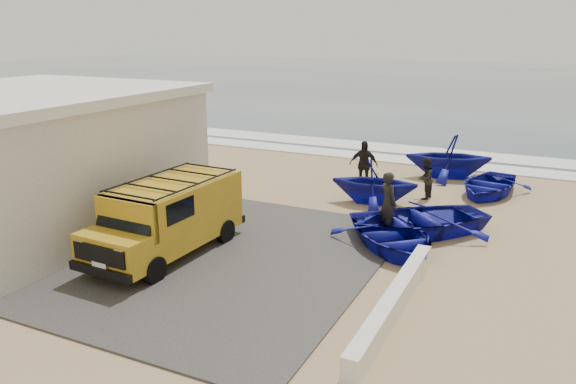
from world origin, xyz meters
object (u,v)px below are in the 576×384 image
(boat_mid_right, at_px, (488,185))
(boat_far_left, at_px, (449,156))
(fisherman_back, at_px, (363,165))
(boat_mid_left, at_px, (374,182))
(boat_near_right, at_px, (418,220))
(parapet, at_px, (394,302))
(van, at_px, (169,215))
(fisherman_front, at_px, (388,203))
(fisherman_middle, at_px, (425,178))
(boat_near_left, at_px, (392,235))
(building, at_px, (26,157))

(boat_mid_right, height_order, boat_far_left, boat_far_left)
(fisherman_back, bearing_deg, boat_mid_right, 4.90)
(boat_mid_left, bearing_deg, boat_near_right, -147.11)
(fisherman_back, bearing_deg, boat_mid_left, -69.78)
(parapet, relative_size, van, 1.19)
(fisherman_front, distance_m, fisherman_back, 5.09)
(fisherman_back, bearing_deg, fisherman_middle, -18.41)
(boat_near_left, bearing_deg, parapet, -114.35)
(fisherman_front, bearing_deg, building, 60.13)
(fisherman_middle, height_order, fisherman_back, fisherman_back)
(boat_near_left, relative_size, fisherman_front, 2.04)
(boat_near_left, distance_m, fisherman_back, 6.48)
(building, relative_size, boat_mid_right, 2.51)
(van, relative_size, boat_mid_left, 1.64)
(van, height_order, fisherman_front, van)
(boat_mid_left, xyz_separation_m, fisherman_front, (1.29, -2.75, 0.16))
(boat_mid_left, xyz_separation_m, boat_mid_right, (3.62, 2.96, -0.42))
(fisherman_middle, bearing_deg, van, -23.90)
(boat_mid_right, xyz_separation_m, fisherman_back, (-4.63, -1.17, 0.57))
(boat_mid_right, bearing_deg, fisherman_front, -102.54)
(building, distance_m, fisherman_middle, 13.85)
(parapet, relative_size, boat_mid_left, 1.94)
(building, relative_size, parapet, 1.57)
(boat_far_left, xyz_separation_m, fisherman_middle, (-0.20, -3.56, -0.15))
(fisherman_back, bearing_deg, boat_near_left, -73.63)
(boat_near_right, height_order, fisherman_front, fisherman_front)
(fisherman_front, bearing_deg, van, 80.61)
(parapet, bearing_deg, boat_mid_right, 86.10)
(van, bearing_deg, fisherman_middle, 60.34)
(boat_mid_left, height_order, boat_mid_right, boat_mid_left)
(boat_near_right, bearing_deg, boat_mid_left, 178.75)
(parapet, bearing_deg, boat_near_left, 106.57)
(van, xyz_separation_m, boat_mid_left, (3.75, 7.07, -0.33))
(building, xyz_separation_m, boat_mid_left, (9.61, 6.74, -1.35))
(fisherman_middle, bearing_deg, boat_far_left, -175.12)
(boat_mid_left, distance_m, boat_mid_right, 4.69)
(van, height_order, boat_far_left, van)
(boat_mid_left, distance_m, fisherman_middle, 2.06)
(fisherman_middle, bearing_deg, fisherman_front, 4.79)
(boat_near_left, height_order, boat_near_right, boat_near_right)
(boat_far_left, distance_m, fisherman_middle, 3.57)
(fisherman_middle, bearing_deg, boat_near_left, 10.84)
(boat_near_right, height_order, boat_mid_left, boat_mid_left)
(boat_mid_left, bearing_deg, fisherman_middle, -56.73)
(fisherman_back, bearing_deg, fisherman_front, -72.44)
(fisherman_front, height_order, fisherman_back, fisherman_front)
(boat_mid_right, bearing_deg, boat_far_left, 143.39)
(building, relative_size, boat_mid_left, 3.05)
(fisherman_front, relative_size, fisherman_back, 1.01)
(boat_near_left, bearing_deg, boat_far_left, 49.49)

